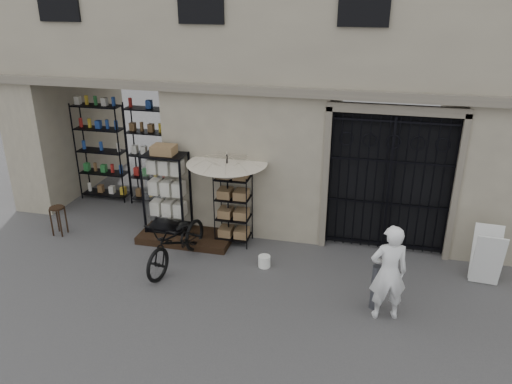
% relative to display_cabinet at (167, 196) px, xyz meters
% --- Properties ---
extents(ground, '(80.00, 80.00, 0.00)m').
position_rel_display_cabinet_xyz_m(ground, '(2.84, -1.69, -0.93)').
color(ground, '#252528').
rests_on(ground, ground).
extents(main_building, '(14.00, 4.00, 9.00)m').
position_rel_display_cabinet_xyz_m(main_building, '(2.84, 2.31, 3.57)').
color(main_building, gray).
rests_on(main_building, ground).
extents(shop_recess, '(3.00, 1.70, 3.00)m').
position_rel_display_cabinet_xyz_m(shop_recess, '(-1.66, 1.11, 0.57)').
color(shop_recess, black).
rests_on(shop_recess, ground).
extents(shop_shelving, '(2.70, 0.50, 2.50)m').
position_rel_display_cabinet_xyz_m(shop_shelving, '(-1.71, 1.61, 0.32)').
color(shop_shelving, black).
rests_on(shop_shelving, ground).
extents(iron_gate, '(2.50, 0.21, 3.00)m').
position_rel_display_cabinet_xyz_m(iron_gate, '(4.59, 0.58, 0.57)').
color(iron_gate, black).
rests_on(iron_gate, ground).
extents(step_platform, '(2.00, 0.90, 0.15)m').
position_rel_display_cabinet_xyz_m(step_platform, '(0.44, -0.14, -0.85)').
color(step_platform, black).
rests_on(step_platform, ground).
extents(display_cabinet, '(0.91, 0.61, 1.88)m').
position_rel_display_cabinet_xyz_m(display_cabinet, '(0.00, 0.00, 0.00)').
color(display_cabinet, black).
rests_on(display_cabinet, step_platform).
extents(wire_rack, '(0.71, 0.52, 1.58)m').
position_rel_display_cabinet_xyz_m(wire_rack, '(1.48, 0.01, -0.15)').
color(wire_rack, black).
rests_on(wire_rack, ground).
extents(market_umbrella, '(1.85, 1.87, 2.36)m').
position_rel_display_cabinet_xyz_m(market_umbrella, '(1.35, 0.05, 0.77)').
color(market_umbrella, black).
rests_on(market_umbrella, ground).
extents(white_bucket, '(0.26, 0.26, 0.23)m').
position_rel_display_cabinet_xyz_m(white_bucket, '(2.33, -0.82, -0.81)').
color(white_bucket, white).
rests_on(white_bucket, ground).
extents(bicycle, '(0.87, 1.15, 1.98)m').
position_rel_display_cabinet_xyz_m(bicycle, '(0.66, -1.14, -0.93)').
color(bicycle, black).
rests_on(bicycle, ground).
extents(wooden_stool, '(0.40, 0.40, 0.66)m').
position_rel_display_cabinet_xyz_m(wooden_stool, '(-2.39, -0.52, -0.58)').
color(wooden_stool, black).
rests_on(wooden_stool, ground).
extents(steel_bollard, '(0.16, 0.16, 0.82)m').
position_rel_display_cabinet_xyz_m(steel_bollard, '(4.45, -1.71, -0.52)').
color(steel_bollard, slate).
rests_on(steel_bollard, ground).
extents(shopkeeper, '(1.02, 1.79, 0.40)m').
position_rel_display_cabinet_xyz_m(shopkeeper, '(4.63, -1.91, -0.93)').
color(shopkeeper, white).
rests_on(shopkeeper, ground).
extents(easel_sign, '(0.55, 0.62, 1.06)m').
position_rel_display_cabinet_xyz_m(easel_sign, '(6.42, -0.43, -0.38)').
color(easel_sign, silver).
rests_on(easel_sign, ground).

